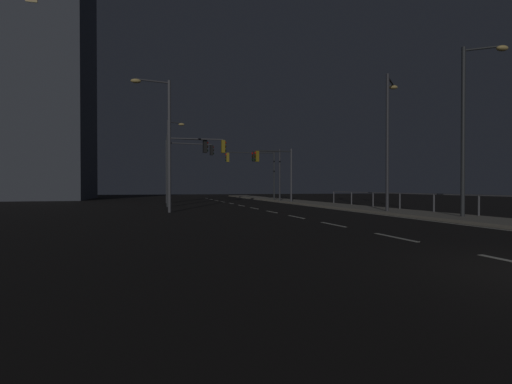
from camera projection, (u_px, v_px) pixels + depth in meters
ground_plane at (269, 211)px, 23.31m from camera, size 112.00×112.00×0.00m
sidewalk_right at (365, 209)px, 25.01m from camera, size 2.90×77.00×0.14m
lane_markings_center at (254, 208)px, 26.69m from camera, size 0.14×50.00×0.01m
lane_edge_line at (310, 206)px, 29.39m from camera, size 0.14×53.00×0.01m
traffic_light_near_left at (275, 164)px, 34.82m from camera, size 3.63×0.46×4.83m
traffic_light_far_right at (187, 159)px, 35.99m from camera, size 4.53×0.73×5.76m
traffic_light_near_right at (252, 164)px, 40.21m from camera, size 5.17×0.84×5.16m
traffic_light_overhead_east at (186, 157)px, 28.94m from camera, size 3.06×0.54×5.33m
traffic_light_far_center at (268, 165)px, 37.52m from camera, size 2.92×0.35×5.04m
traffic_light_far_left at (194, 156)px, 28.84m from camera, size 4.46×0.39×5.32m
street_lamp_median at (470, 115)px, 17.29m from camera, size 1.56×1.16×7.62m
street_lamp_mid_block at (389, 129)px, 21.69m from camera, size 1.81×1.84×7.58m
street_lamp_across_street at (171, 154)px, 34.88m from camera, size 1.58×0.78×7.48m
street_lamp_far_end at (163, 133)px, 22.12m from camera, size 2.19×0.60×7.61m
barrier_fence at (455, 199)px, 19.33m from camera, size 0.09×26.64×0.98m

